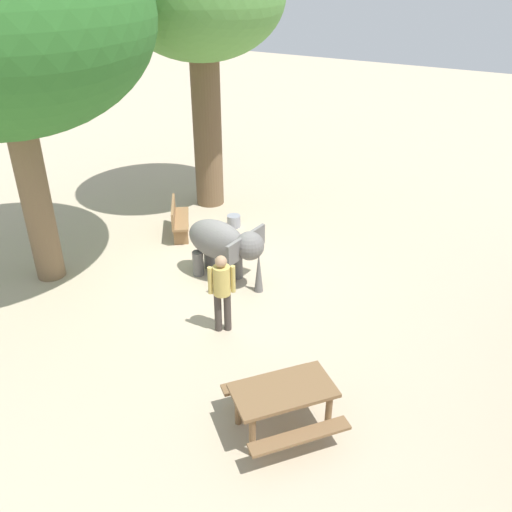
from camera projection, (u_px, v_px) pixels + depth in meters
The scene contains 7 objects.
ground_plane at pixel (218, 276), 12.10m from camera, with size 60.00×60.00×0.00m, color #BAA88C.
elephant at pixel (224, 244), 11.61m from camera, with size 1.32×1.96×1.35m.
person_handler at pixel (222, 288), 9.90m from camera, with size 0.34×0.42×1.62m.
shade_tree_main at pixel (202, 1), 13.20m from camera, with size 4.49×4.12×7.14m.
wooden_bench at pixel (178, 218), 13.72m from camera, with size 1.36×1.16×0.88m.
picnic_table_near at pixel (283, 399), 7.90m from camera, with size 2.10×2.09×0.78m.
feed_bucket at pixel (234, 221), 14.30m from camera, with size 0.36×0.36×0.32m, color gray.
Camera 1 is at (8.48, 6.04, 6.25)m, focal length 37.55 mm.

